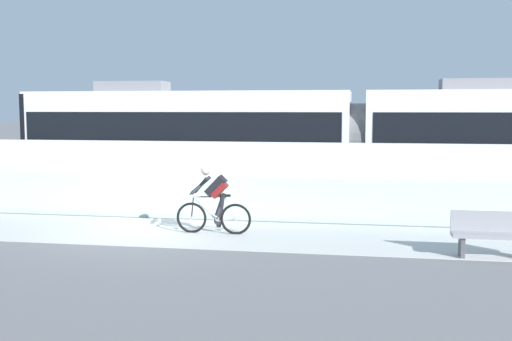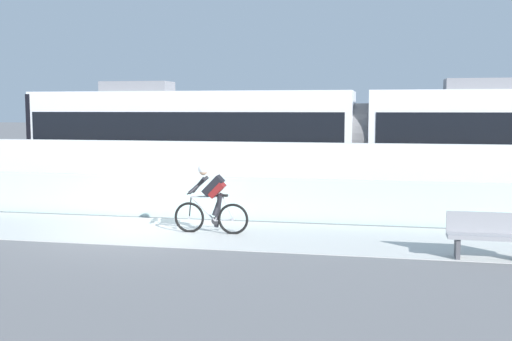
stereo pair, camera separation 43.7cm
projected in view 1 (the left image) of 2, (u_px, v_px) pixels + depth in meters
The scene contains 9 objects.
ground_plane at pixel (141, 231), 14.67m from camera, with size 200.00×200.00×0.00m, color slate.
bike_path_deck at pixel (141, 231), 14.67m from camera, with size 32.00×3.20×0.01m, color beige.
glass_parapet at pixel (166, 197), 16.42m from camera, with size 32.00×0.05×1.12m, color silver.
concrete_barrier_wall at pixel (185, 174), 18.15m from camera, with size 32.00×0.36×1.93m, color silver.
tram_rail_near at pixel (207, 195), 20.67m from camera, with size 32.00×0.08×0.01m, color #595654.
tram_rail_far at pixel (217, 190), 22.08m from camera, with size 32.00×0.08×0.01m, color #595654.
tram at pixel (357, 139), 20.34m from camera, with size 22.56×2.54×3.81m.
cyclist_on_bike at pixel (214, 200), 14.28m from camera, with size 1.77×0.58×1.61m.
bench at pixel (494, 233), 12.03m from camera, with size 1.60×0.45×0.89m.
Camera 1 is at (5.19, -13.75, 2.90)m, focal length 43.61 mm.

